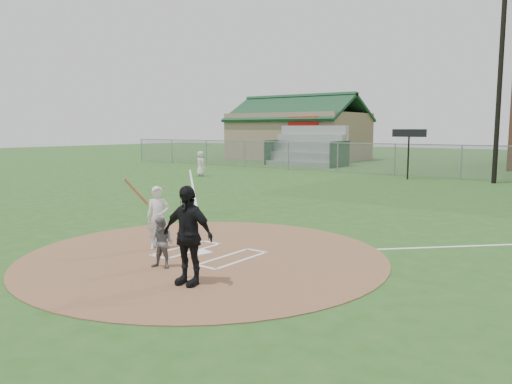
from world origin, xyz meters
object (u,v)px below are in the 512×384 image
Objects in this scene: home_plate at (201,252)px; catcher at (162,243)px; batter_at_plate at (158,217)px; umpire at (187,235)px; ondeck_player at (201,164)px.

home_plate is 0.38× the size of catcher.
batter_at_plate is at bearing -165.66° from home_plate.
catcher is 1.35m from umpire.
catcher is 0.57× the size of umpire.
ondeck_player is 0.88× the size of batter_at_plate.
batter_at_plate reaches higher than home_plate.
home_plate is at bearing 14.34° from batter_at_plate.
catcher is (0.23, -1.43, 0.53)m from home_plate.
batter_at_plate is at bearing 140.99° from umpire.
home_plate is 1.40m from batter_at_plate.
ondeck_player reaches higher than home_plate.
home_plate is 1.54m from catcher.
batter_at_plate is at bearing 122.44° from catcher.
catcher is at bearing 153.38° from ondeck_player.
catcher is at bearing -80.95° from home_plate.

